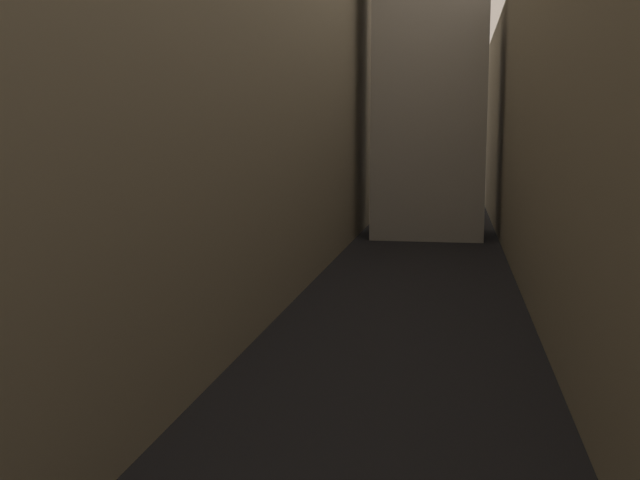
# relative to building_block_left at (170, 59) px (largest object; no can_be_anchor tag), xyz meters

# --- Properties ---
(ground_plane) EXTENTS (264.00, 264.00, 0.00)m
(ground_plane) POSITION_rel_building_block_left_xyz_m (13.28, -2.00, -12.03)
(ground_plane) COLOR black
(building_block_left) EXTENTS (15.56, 108.00, 24.05)m
(building_block_left) POSITION_rel_building_block_left_xyz_m (0.00, 0.00, 0.00)
(building_block_left) COLOR gray
(building_block_left) RESTS_ON ground
(building_block_right) EXTENTS (10.22, 108.00, 18.04)m
(building_block_right) POSITION_rel_building_block_left_xyz_m (23.89, 0.00, -3.01)
(building_block_right) COLOR gray
(building_block_right) RESTS_ON ground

